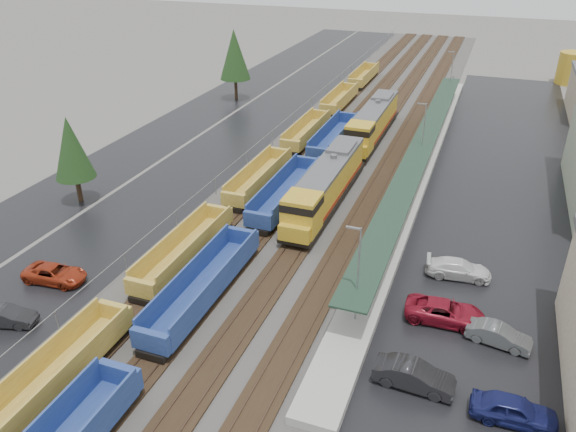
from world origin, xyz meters
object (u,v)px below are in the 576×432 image
object	(u,v)px
locomotive_trail	(372,123)
parked_car_east_d	(514,410)
locomotive_lead	(325,186)
parked_car_east_e	(499,336)
parked_car_east_c	(459,269)
parked_car_east_b	(445,312)
storage_tank	(574,68)
parked_car_east_a	(414,376)
parked_car_west_b	(6,316)
well_string_blue	(204,286)
well_string_yellow	(259,178)
parked_car_west_c	(55,274)

from	to	relation	value
locomotive_trail	parked_car_east_d	size ratio (longest dim) A/B	4.17
locomotive_lead	parked_car_east_e	bearing A→B (deg)	-42.55
parked_car_east_c	parked_car_east_d	xyz separation A→B (m)	(4.36, -14.21, 0.08)
parked_car_east_b	parked_car_east_d	world-z (taller)	parked_car_east_d
storage_tank	parked_car_east_a	distance (m)	85.26
locomotive_trail	parked_car_east_e	world-z (taller)	locomotive_trail
storage_tank	parked_car_west_b	world-z (taller)	storage_tank
locomotive_lead	parked_car_east_c	size ratio (longest dim) A/B	3.91
storage_tank	parked_car_east_a	size ratio (longest dim) A/B	1.09
locomotive_trail	well_string_blue	size ratio (longest dim) A/B	0.24
parked_car_west_b	parked_car_east_d	world-z (taller)	parked_car_east_d
parked_car_east_b	locomotive_trail	bearing A→B (deg)	18.84
parked_car_east_c	well_string_blue	bearing A→B (deg)	112.63
well_string_yellow	parked_car_east_c	size ratio (longest dim) A/B	21.33
well_string_blue	parked_car_east_b	world-z (taller)	well_string_blue
parked_car_east_e	parked_car_west_b	bearing A→B (deg)	116.37
storage_tank	parked_car_east_a	bearing A→B (deg)	-99.75
storage_tank	parked_car_west_c	xyz separation A→B (m)	(-43.05, -82.38, -2.03)
parked_car_east_c	parked_car_east_e	world-z (taller)	parked_car_east_c
parked_car_east_c	parked_car_east_d	size ratio (longest dim) A/B	1.06
parked_car_west_b	well_string_blue	bearing A→B (deg)	-72.81
well_string_blue	well_string_yellow	bearing A→B (deg)	101.21
well_string_blue	parked_car_west_b	bearing A→B (deg)	-147.30
parked_car_west_c	well_string_blue	bearing A→B (deg)	-86.72
storage_tank	parked_car_east_b	xyz separation A→B (m)	(-13.38, -76.77, -1.95)
parked_car_east_b	parked_car_east_c	size ratio (longest dim) A/B	1.10
parked_car_east_b	parked_car_east_e	size ratio (longest dim) A/B	1.32
well_string_yellow	parked_car_east_b	xyz separation A→B (m)	(21.37, -16.54, -0.37)
locomotive_lead	parked_car_east_c	xyz separation A→B (m)	(13.75, -8.21, -1.68)
locomotive_trail	parked_car_east_b	distance (m)	37.88
well_string_blue	parked_car_east_e	bearing A→B (deg)	6.41
locomotive_lead	well_string_blue	bearing A→B (deg)	-102.49
parked_car_east_c	storage_tank	bearing A→B (deg)	-16.82
parked_car_east_a	parked_car_west_c	bearing A→B (deg)	89.45
locomotive_lead	parked_car_east_b	world-z (taller)	locomotive_lead
parked_car_west_c	locomotive_trail	bearing A→B (deg)	-27.45
storage_tank	parked_car_west_c	world-z (taller)	storage_tank
parked_car_west_b	parked_car_east_d	xyz separation A→B (m)	(33.91, 3.21, 0.13)
well_string_yellow	well_string_blue	bearing A→B (deg)	-78.79
locomotive_trail	parked_car_west_b	size ratio (longest dim) A/B	4.76
parked_car_west_c	parked_car_east_b	distance (m)	30.20
locomotive_trail	parked_car_west_c	distance (m)	44.17
locomotive_lead	well_string_yellow	distance (m)	8.38
parked_car_west_b	parked_car_east_e	distance (m)	34.35
parked_car_west_b	parked_car_west_c	xyz separation A→B (m)	(-0.51, 5.61, 0.00)
parked_car_east_b	parked_car_east_d	size ratio (longest dim) A/B	1.17
parked_car_east_b	parked_car_east_e	world-z (taller)	parked_car_east_b
storage_tank	parked_car_west_c	size ratio (longest dim) A/B	1.08
parked_car_west_b	parked_car_east_d	distance (m)	34.06
locomotive_lead	well_string_yellow	xyz separation A→B (m)	(-8.00, 2.13, -1.28)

